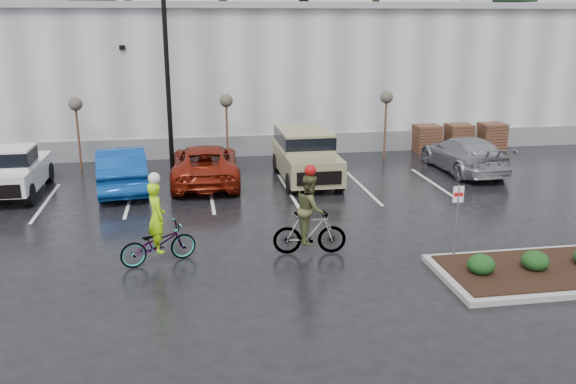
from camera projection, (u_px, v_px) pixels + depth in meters
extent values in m
plane|color=black|center=(320.00, 274.00, 16.02)|extent=(120.00, 120.00, 0.00)
cube|color=#A3A5A7|center=(241.00, 70.00, 35.91)|extent=(60.00, 15.00, 7.00)
cube|color=slate|center=(256.00, 146.00, 29.58)|extent=(60.00, 0.12, 1.00)
cube|color=#999B9E|center=(240.00, 7.00, 34.93)|extent=(60.50, 15.50, 0.30)
cube|color=#213D19|center=(219.00, 55.00, 57.85)|extent=(80.00, 25.00, 6.00)
cylinder|color=black|center=(167.00, 67.00, 25.52)|extent=(0.20, 0.20, 9.00)
cylinder|color=#48291C|center=(79.00, 138.00, 26.69)|extent=(0.10, 0.10, 2.80)
sphere|color=#48423A|center=(75.00, 104.00, 26.28)|extent=(0.60, 0.60, 0.60)
cylinder|color=#48291C|center=(227.00, 134.00, 27.72)|extent=(0.10, 0.10, 2.80)
sphere|color=#48423A|center=(226.00, 101.00, 27.31)|extent=(0.60, 0.60, 0.60)
cylinder|color=#48291C|center=(385.00, 129.00, 28.91)|extent=(0.10, 0.10, 2.80)
sphere|color=#48423A|center=(387.00, 97.00, 28.50)|extent=(0.60, 0.60, 0.60)
cube|color=#48291C|center=(426.00, 138.00, 30.46)|extent=(1.20, 1.20, 1.35)
cube|color=#48291C|center=(458.00, 137.00, 30.73)|extent=(1.20, 1.20, 1.35)
cube|color=#48291C|center=(491.00, 136.00, 31.01)|extent=(1.20, 1.20, 1.35)
ellipsoid|color=black|center=(481.00, 264.00, 15.60)|extent=(0.70, 0.70, 0.52)
ellipsoid|color=black|center=(535.00, 261.00, 15.84)|extent=(0.70, 0.70, 0.52)
cylinder|color=gray|center=(456.00, 224.00, 16.51)|extent=(0.05, 0.05, 2.20)
cube|color=white|center=(458.00, 194.00, 16.28)|extent=(0.30, 0.02, 0.45)
cube|color=red|center=(459.00, 194.00, 16.27)|extent=(0.26, 0.02, 0.10)
imported|color=#0D3D91|center=(121.00, 168.00, 23.69)|extent=(2.43, 5.37, 1.71)
imported|color=maroon|center=(205.00, 164.00, 24.65)|extent=(2.78, 5.73, 1.57)
imported|color=#999BA1|center=(464.00, 154.00, 26.47)|extent=(2.32, 5.35, 1.53)
imported|color=#3F3F44|center=(158.00, 244.00, 16.63)|extent=(2.24, 1.39, 1.11)
imported|color=#9FE50C|center=(157.00, 217.00, 16.41)|extent=(0.67, 0.82, 1.94)
sphere|color=silver|center=(154.00, 178.00, 16.11)|extent=(0.32, 0.32, 0.32)
imported|color=#3F3F44|center=(310.00, 233.00, 17.28)|extent=(2.06, 0.79, 1.25)
imported|color=#474A27|center=(310.00, 209.00, 17.08)|extent=(0.62, 1.01, 1.97)
sphere|color=#990C0C|center=(310.00, 170.00, 16.77)|extent=(0.33, 0.33, 0.33)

